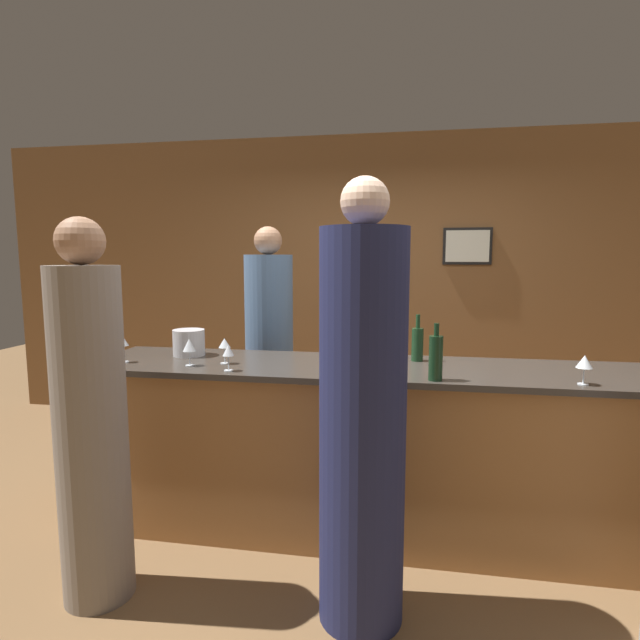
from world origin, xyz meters
TOP-DOWN VIEW (x-y plane):
  - ground_plane at (0.00, 0.00)m, footprint 14.00×14.00m
  - back_wall at (0.00, 2.01)m, footprint 8.00×0.08m
  - bar_counter at (0.00, 0.00)m, footprint 3.42×0.73m
  - bartender at (-0.84, 0.75)m, footprint 0.36×0.36m
  - guest_0 at (-1.27, -0.81)m, footprint 0.33×0.33m
  - guest_2 at (0.00, -0.74)m, footprint 0.38×0.38m
  - wine_bottle_0 at (0.33, -0.29)m, footprint 0.07×0.07m
  - wine_bottle_1 at (0.25, 0.19)m, footprint 0.07×0.07m
  - ice_bucket at (-1.19, 0.11)m, footprint 0.20×0.20m
  - wine_glass_0 at (-0.79, -0.27)m, footprint 0.06×0.06m
  - wine_glass_1 at (1.05, -0.26)m, footprint 0.08×0.08m
  - wine_glass_2 at (-1.49, -0.15)m, footprint 0.06×0.06m
  - wine_glass_3 at (-0.88, -0.09)m, footprint 0.07×0.07m
  - wine_glass_4 at (-1.06, -0.18)m, footprint 0.07×0.07m

SIDE VIEW (x-z plane):
  - ground_plane at x=0.00m, z-range 0.00..0.00m
  - bar_counter at x=0.00m, z-range 0.00..1.02m
  - guest_0 at x=-1.27m, z-range -0.06..1.77m
  - bartender at x=-0.84m, z-range -0.07..1.81m
  - guest_2 at x=0.00m, z-range -0.07..1.91m
  - ice_bucket at x=-1.19m, z-range 1.02..1.18m
  - wine_bottle_1 at x=0.25m, z-range 0.98..1.27m
  - wine_glass_0 at x=-0.79m, z-range 1.05..1.20m
  - wine_glass_1 at x=1.05m, z-range 1.05..1.20m
  - wine_glass_3 at x=-0.88m, z-range 1.06..1.21m
  - wine_glass_4 at x=-1.06m, z-range 1.06..1.22m
  - wine_glass_2 at x=-1.49m, z-range 1.06..1.21m
  - wine_bottle_0 at x=0.33m, z-range 0.99..1.29m
  - back_wall at x=0.00m, z-range 0.00..2.80m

